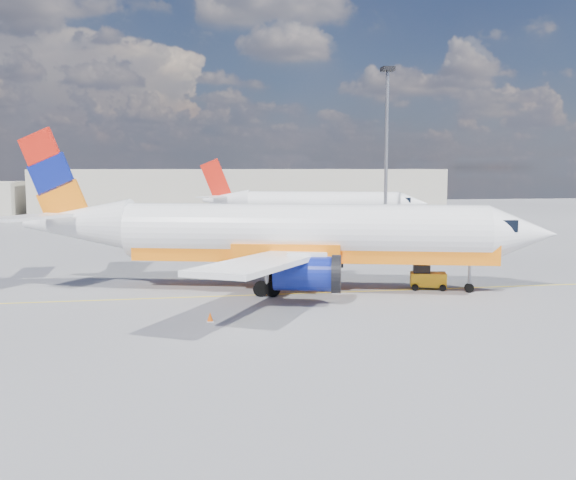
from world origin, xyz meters
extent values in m
plane|color=#5E5E63|center=(0.00, 0.00, 0.00)|extent=(240.00, 240.00, 0.00)
cube|color=yellow|center=(0.00, 3.00, 0.01)|extent=(70.00, 0.15, 0.01)
cube|color=#B1AA98|center=(5.00, 75.00, 4.00)|extent=(70.00, 14.00, 8.00)
cylinder|color=white|center=(1.87, 4.39, 3.98)|extent=(24.44, 10.15, 3.76)
cone|color=white|center=(15.72, 0.53, 3.98)|extent=(5.27, 4.81, 3.76)
cone|color=white|center=(-13.57, 8.69, 4.37)|extent=(8.41, 5.52, 3.57)
cube|color=black|center=(14.23, 0.95, 4.59)|extent=(2.49, 2.95, 0.77)
cube|color=orange|center=(2.41, 4.24, 2.71)|extent=(24.26, 9.51, 1.33)
cube|color=white|center=(2.35, 12.29, 2.99)|extent=(3.90, 13.36, 0.89)
cube|color=white|center=(-1.80, -2.62, 2.99)|extent=(9.62, 13.29, 0.89)
cylinder|color=navy|center=(3.74, 9.03, 1.93)|extent=(4.40, 3.09, 2.10)
cylinder|color=navy|center=(1.07, -0.55, 1.93)|extent=(4.40, 3.09, 2.10)
cylinder|color=black|center=(5.44, 8.56, 1.93)|extent=(1.16, 2.39, 2.32)
cylinder|color=black|center=(2.78, -1.03, 1.93)|extent=(1.16, 2.39, 2.32)
cube|color=orange|center=(-15.17, 9.13, 7.74)|extent=(5.09, 1.71, 6.90)
cube|color=white|center=(-14.22, 12.54, 5.09)|extent=(2.67, 5.63, 0.20)
cube|color=white|center=(-16.12, 5.72, 5.09)|extent=(5.08, 5.95, 0.20)
cylinder|color=gray|center=(12.52, 1.42, 1.38)|extent=(0.25, 0.25, 2.32)
cylinder|color=black|center=(12.52, 1.42, 0.31)|extent=(0.67, 0.42, 0.62)
cylinder|color=black|center=(0.45, 7.54, 0.50)|extent=(1.07, 0.67, 1.00)
cylinder|color=black|center=(-0.97, 2.42, 0.50)|extent=(1.07, 0.67, 1.00)
cylinder|color=white|center=(13.38, 48.51, 3.41)|extent=(20.93, 8.71, 3.22)
cone|color=white|center=(25.24, 45.20, 3.41)|extent=(4.51, 4.12, 3.22)
cone|color=white|center=(0.16, 52.21, 3.74)|extent=(7.21, 4.73, 3.06)
cube|color=black|center=(23.96, 45.55, 3.93)|extent=(2.14, 2.53, 0.66)
cube|color=white|center=(13.84, 48.39, 2.32)|extent=(20.78, 8.17, 1.14)
cube|color=white|center=(13.80, 55.28, 2.56)|extent=(3.35, 11.45, 0.76)
cube|color=white|center=(10.23, 42.51, 2.56)|extent=(8.25, 11.38, 0.76)
cylinder|color=white|center=(14.99, 52.49, 1.66)|extent=(3.77, 2.65, 1.80)
cylinder|color=white|center=(12.69, 44.28, 1.66)|extent=(3.77, 2.65, 1.80)
cylinder|color=black|center=(16.44, 52.08, 1.66)|extent=(0.99, 2.04, 1.99)
cylinder|color=black|center=(14.15, 43.87, 1.66)|extent=(0.99, 2.04, 1.99)
cube|color=red|center=(-1.21, 52.59, 6.63)|extent=(4.36, 1.47, 5.91)
cube|color=white|center=(-0.39, 55.51, 4.36)|extent=(2.28, 4.82, 0.17)
cube|color=white|center=(-2.03, 49.68, 4.36)|extent=(4.36, 5.10, 0.17)
cylinder|color=gray|center=(22.50, 45.96, 1.18)|extent=(0.21, 0.21, 1.99)
cylinder|color=black|center=(22.50, 45.96, 0.27)|extent=(0.57, 0.36, 0.53)
cylinder|color=black|center=(12.17, 51.21, 0.43)|extent=(0.92, 0.58, 0.85)
cylinder|color=black|center=(10.95, 46.83, 0.43)|extent=(0.92, 0.58, 0.85)
cylinder|color=black|center=(9.58, 3.90, 0.23)|extent=(0.49, 0.31, 0.46)
cylinder|color=black|center=(9.21, 2.67, 0.23)|extent=(0.49, 0.31, 0.46)
cylinder|color=black|center=(11.34, 3.37, 0.23)|extent=(0.49, 0.31, 0.46)
cylinder|color=black|center=(10.97, 2.14, 0.23)|extent=(0.49, 0.31, 0.46)
cube|color=yellow|center=(10.28, 3.02, 0.69)|extent=(2.66, 1.91, 0.92)
cube|color=black|center=(9.84, 3.15, 1.42)|extent=(1.37, 1.37, 0.55)
cube|color=white|center=(-4.94, -3.84, 0.02)|extent=(0.38, 0.38, 0.04)
cone|color=#EF5609|center=(-4.94, -3.84, 0.28)|extent=(0.32, 0.32, 0.49)
cylinder|color=gray|center=(18.92, 38.42, 9.96)|extent=(0.44, 0.44, 19.91)
cube|color=black|center=(18.92, 38.42, 20.21)|extent=(1.49, 1.49, 0.50)
camera|label=1|loc=(-6.55, -38.05, 8.31)|focal=40.00mm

